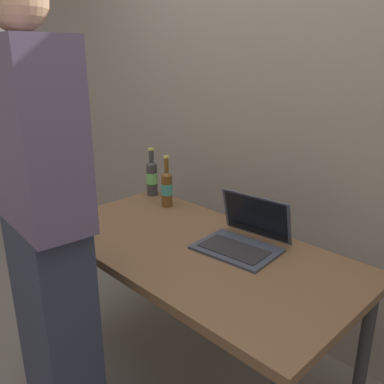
{
  "coord_description": "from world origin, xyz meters",
  "views": [
    {
      "loc": [
        1.17,
        -1.15,
        1.54
      ],
      "look_at": [
        -0.01,
        0.0,
        0.99
      ],
      "focal_mm": 37.57,
      "sensor_mm": 36.0,
      "label": 1
    }
  ],
  "objects_px": {
    "laptop": "(243,237)",
    "beer_bottle_green": "(152,177)",
    "person_figure": "(46,238)",
    "beer_bottle_dark": "(167,188)"
  },
  "relations": [
    {
      "from": "laptop",
      "to": "beer_bottle_green",
      "type": "height_order",
      "value": "beer_bottle_green"
    },
    {
      "from": "laptop",
      "to": "beer_bottle_green",
      "type": "relative_size",
      "value": 1.28
    },
    {
      "from": "beer_bottle_dark",
      "to": "person_figure",
      "type": "relative_size",
      "value": 0.16
    },
    {
      "from": "beer_bottle_dark",
      "to": "person_figure",
      "type": "distance_m",
      "value": 0.92
    },
    {
      "from": "laptop",
      "to": "person_figure",
      "type": "height_order",
      "value": "person_figure"
    },
    {
      "from": "beer_bottle_dark",
      "to": "person_figure",
      "type": "xyz_separation_m",
      "value": [
        0.32,
        -0.85,
        0.08
      ]
    },
    {
      "from": "beer_bottle_dark",
      "to": "beer_bottle_green",
      "type": "bearing_deg",
      "value": 162.64
    },
    {
      "from": "beer_bottle_green",
      "to": "laptop",
      "type": "bearing_deg",
      "value": -10.92
    },
    {
      "from": "beer_bottle_green",
      "to": "beer_bottle_dark",
      "type": "xyz_separation_m",
      "value": [
        0.22,
        -0.07,
        -0.01
      ]
    },
    {
      "from": "laptop",
      "to": "person_figure",
      "type": "bearing_deg",
      "value": -111.87
    }
  ]
}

